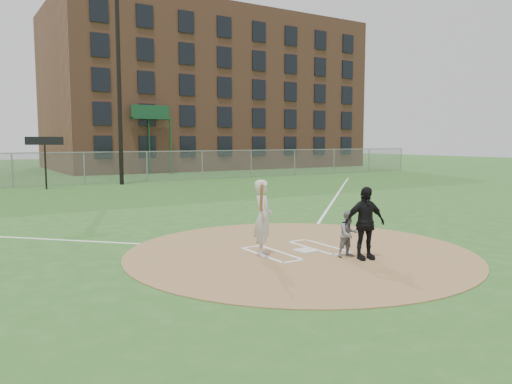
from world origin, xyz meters
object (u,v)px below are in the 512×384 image
home_plate (306,250)px  catcher (349,234)px  umpire (365,223)px  batter_at_plate (263,218)px

home_plate → catcher: 1.22m
catcher → umpire: (0.15, -0.36, 0.29)m
catcher → batter_at_plate: size_ratio=0.60×
catcher → batter_at_plate: bearing=149.9°
home_plate → catcher: (0.48, -0.99, 0.52)m
catcher → batter_at_plate: 2.02m
catcher → batter_at_plate: batter_at_plate is taller
umpire → batter_at_plate: size_ratio=0.93×
umpire → batter_at_plate: bearing=155.6°
catcher → umpire: bearing=-61.6°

